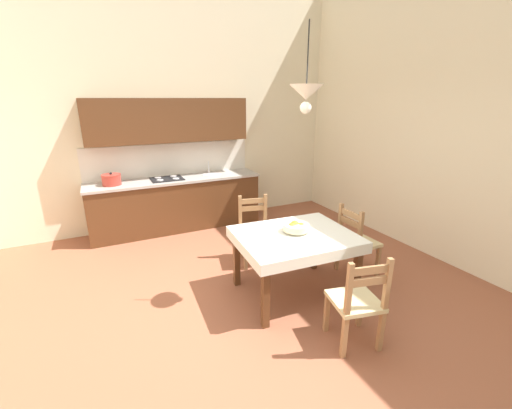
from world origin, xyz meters
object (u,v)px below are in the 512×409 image
at_px(dining_chair_kitchen_side, 255,232).
at_px(fruit_bowl, 296,227).
at_px(dining_chair_window_side, 357,242).
at_px(kitchen_cabinetry, 175,180).
at_px(dining_table, 295,244).
at_px(dining_chair_camera_side, 357,302).
at_px(pendant_lamp, 306,93).

relative_size(dining_chair_kitchen_side, fruit_bowl, 3.10).
bearing_deg(dining_chair_window_side, dining_chair_kitchen_side, 139.06).
relative_size(kitchen_cabinetry, fruit_bowl, 9.59).
relative_size(dining_table, fruit_bowl, 4.49).
distance_m(dining_chair_camera_side, fruit_bowl, 1.08).
bearing_deg(pendant_lamp, fruit_bowl, 69.30).
distance_m(kitchen_cabinetry, fruit_bowl, 2.75).
distance_m(fruit_bowl, pendant_lamp, 1.44).
xyz_separation_m(kitchen_cabinetry, dining_table, (0.73, -2.69, -0.23)).
xyz_separation_m(dining_chair_camera_side, fruit_bowl, (-0.02, 1.02, 0.37)).
relative_size(dining_chair_kitchen_side, dining_chair_camera_side, 1.00).
relative_size(dining_chair_window_side, fruit_bowl, 3.10).
distance_m(dining_chair_camera_side, dining_chair_window_side, 1.36).
distance_m(kitchen_cabinetry, dining_chair_window_side, 3.17).
height_order(dining_chair_kitchen_side, dining_chair_window_side, same).
relative_size(kitchen_cabinetry, dining_chair_camera_side, 3.09).
height_order(dining_table, dining_chair_camera_side, dining_chair_camera_side).
height_order(dining_chair_window_side, fruit_bowl, dining_chair_window_side).
bearing_deg(kitchen_cabinetry, pendant_lamp, -76.22).
height_order(dining_chair_kitchen_side, dining_chair_camera_side, same).
height_order(dining_table, pendant_lamp, pendant_lamp).
bearing_deg(dining_chair_kitchen_side, dining_chair_camera_side, -86.64).
bearing_deg(dining_table, dining_chair_kitchen_side, 93.05).
bearing_deg(dining_table, pendant_lamp, -103.07).
relative_size(dining_chair_camera_side, pendant_lamp, 1.16).
bearing_deg(dining_chair_camera_side, kitchen_cabinetry, 102.21).
distance_m(dining_chair_camera_side, pendant_lamp, 1.98).
xyz_separation_m(dining_chair_camera_side, pendant_lamp, (-0.10, 0.82, 1.80)).
relative_size(dining_chair_kitchen_side, dining_chair_window_side, 1.00).
relative_size(dining_chair_camera_side, dining_chair_window_side, 1.00).
distance_m(dining_chair_window_side, fruit_bowl, 1.00).
distance_m(kitchen_cabinetry, dining_chair_kitchen_side, 1.93).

